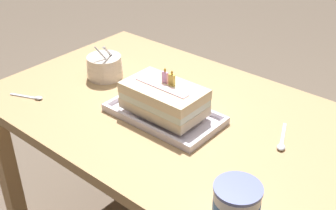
# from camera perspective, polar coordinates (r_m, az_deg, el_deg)

# --- Properties ---
(dining_table) EXTENTS (1.24, 0.79, 0.69)m
(dining_table) POSITION_cam_1_polar(r_m,az_deg,el_deg) (1.47, 0.48, -3.59)
(dining_table) COLOR tan
(dining_table) RESTS_ON ground_plane
(foil_tray) EXTENTS (0.36, 0.20, 0.02)m
(foil_tray) POSITION_cam_1_polar(r_m,az_deg,el_deg) (1.38, -0.51, -1.33)
(foil_tray) COLOR silver
(foil_tray) RESTS_ON dining_table
(birthday_cake) EXTENTS (0.25, 0.15, 0.14)m
(birthday_cake) POSITION_cam_1_polar(r_m,az_deg,el_deg) (1.34, -0.52, 0.88)
(birthday_cake) COLOR beige
(birthday_cake) RESTS_ON foil_tray
(bowl_stack) EXTENTS (0.13, 0.13, 0.14)m
(bowl_stack) POSITION_cam_1_polar(r_m,az_deg,el_deg) (1.62, -8.37, 5.01)
(bowl_stack) COLOR silver
(bowl_stack) RESTS_ON dining_table
(ice_cream_tub) EXTENTS (0.11, 0.11, 0.11)m
(ice_cream_tub) POSITION_cam_1_polar(r_m,az_deg,el_deg) (1.00, 9.03, -12.96)
(ice_cream_tub) COLOR white
(ice_cream_tub) RESTS_ON dining_table
(serving_spoon_near_tray) EXTENTS (0.12, 0.06, 0.01)m
(serving_spoon_near_tray) POSITION_cam_1_polar(r_m,az_deg,el_deg) (1.55, -17.37, 0.98)
(serving_spoon_near_tray) COLOR silver
(serving_spoon_near_tray) RESTS_ON dining_table
(serving_spoon_by_bowls) EXTENTS (0.07, 0.15, 0.01)m
(serving_spoon_by_bowls) POSITION_cam_1_polar(r_m,az_deg,el_deg) (1.29, 14.80, -4.93)
(serving_spoon_by_bowls) COLOR silver
(serving_spoon_by_bowls) RESTS_ON dining_table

